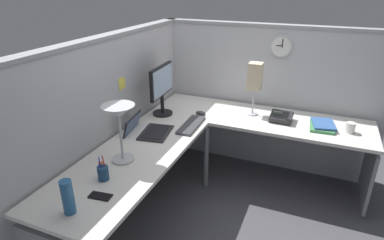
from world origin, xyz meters
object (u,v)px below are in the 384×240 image
computer_mouse (201,113)px  laptop (145,130)px  coffee_mug (350,128)px  thermos_flask (68,197)px  office_phone (282,118)px  wall_clock (281,46)px  cell_phone (100,196)px  keyboard (191,125)px  book_stack (323,125)px  desk_lamp_dome (119,116)px  pen_cup (103,173)px  desk_lamp_paper (255,78)px  monitor (162,86)px

computer_mouse → laptop: bearing=151.8°
coffee_mug → thermos_flask: bearing=139.4°
thermos_flask → office_phone: 2.07m
laptop → wall_clock: 1.58m
cell_phone → keyboard: bearing=-12.7°
laptop → book_stack: (0.72, -1.46, -0.00)m
book_stack → thermos_flask: bearing=144.2°
computer_mouse → desk_lamp_dome: bearing=168.1°
coffee_mug → laptop: bearing=112.4°
keyboard → wall_clock: 1.21m
computer_mouse → pen_cup: bearing=171.4°
desk_lamp_dome → desk_lamp_paper: 1.45m
monitor → wall_clock: wall_clock is taller
desk_lamp_paper → office_phone: bearing=-101.7°
cell_phone → office_phone: size_ratio=0.69×
desk_lamp_paper → coffee_mug: desk_lamp_paper is taller
coffee_mug → wall_clock: wall_clock is taller
desk_lamp_dome → desk_lamp_paper: bearing=-29.0°
laptop → keyboard: (0.28, -0.33, -0.01)m
keyboard → coffee_mug: coffee_mug is taller
office_phone → desk_lamp_paper: size_ratio=0.39×
monitor → wall_clock: (0.65, -1.02, 0.35)m
monitor → thermos_flask: bearing=-173.1°
keyboard → desk_lamp_paper: bearing=-44.6°
pen_cup → cell_phone: pen_cup is taller
office_phone → computer_mouse: bearing=100.6°
computer_mouse → cell_phone: 1.50m
desk_lamp_paper → coffee_mug: (-0.09, -0.90, -0.34)m
laptop → pen_cup: bearing=-171.9°
wall_clock → desk_lamp_paper: bearing=150.1°
keyboard → coffee_mug: 1.43m
book_stack → laptop: bearing=116.2°
thermos_flask → desk_lamp_paper: 2.02m
monitor → pen_cup: bearing=-172.4°
desk_lamp_dome → wall_clock: bearing=-29.2°
pen_cup → thermos_flask: bearing=-175.4°
keyboard → book_stack: size_ratio=1.40×
laptop → monitor: bearing=6.8°
book_stack → coffee_mug: bearing=-94.9°
computer_mouse → coffee_mug: 1.39m
laptop → pen_cup: size_ratio=2.40×
thermos_flask → coffee_mug: size_ratio=2.29×
monitor → keyboard: bearing=-112.8°
computer_mouse → pen_cup: (-1.33, 0.20, 0.04)m
cell_phone → office_phone: 1.87m
keyboard → cell_phone: (-1.20, 0.12, -0.01)m
pen_cup → thermos_flask: size_ratio=0.82×
keyboard → book_stack: 1.21m
computer_mouse → cell_phone: computer_mouse is taller
office_phone → keyboard: bearing=120.0°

